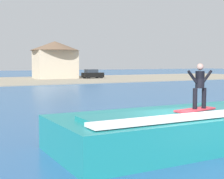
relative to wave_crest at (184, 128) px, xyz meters
The scene contains 7 objects.
ground_plane 1.28m from the wave_crest, 135.78° to the right, with size 260.00×260.00×0.00m, color #2A5B91.
wave_crest is the anchor object (origin of this frame).
surfboard 0.95m from the wave_crest, 89.01° to the right, with size 1.86×0.78×0.06m.
surfer 1.80m from the wave_crest, 76.01° to the right, with size 1.14×0.32×1.62m.
car_far_shore 52.01m from the wave_crest, 68.93° to the left, with size 4.09×2.07×1.86m.
house_gabled_white 53.16m from the wave_crest, 76.61° to the left, with size 9.36×9.36×7.21m.
tree_tall_bare 55.54m from the wave_crest, 78.67° to the left, with size 3.00×3.00×5.76m.
Camera 1 is at (-7.43, -8.80, 3.06)m, focal length 53.25 mm.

